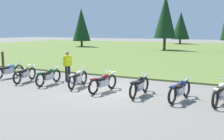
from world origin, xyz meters
name	(u,v)px	position (x,y,z in m)	size (l,w,h in m)	color
ground_plane	(106,91)	(0.00, 0.00, 0.00)	(140.00, 140.00, 0.00)	slate
grass_moorland	(193,51)	(0.00, 25.37, 0.05)	(80.00, 44.00, 0.10)	#5B7033
motorcycle_sky_blue	(9,70)	(-6.74, 0.41, 0.44)	(0.62, 2.09, 0.88)	black
motorcycle_olive	(25,74)	(-5.02, -0.04, 0.44)	(0.69, 2.08, 0.88)	black
motorcycle_british_green	(49,76)	(-3.38, -0.02, 0.44)	(0.62, 2.10, 0.88)	black
motorcycle_silver	(78,78)	(-1.68, 0.17, 0.44)	(0.64, 2.09, 0.88)	black
motorcycle_maroon	(103,82)	(-0.06, -0.20, 0.44)	(0.62, 2.09, 0.88)	black
motorcycle_black	(140,85)	(1.69, -0.12, 0.44)	(0.62, 2.10, 0.88)	black
motorcycle_navy	(180,90)	(3.44, -0.20, 0.44)	(0.69, 2.08, 0.88)	black
motorcycle_cream	(221,93)	(4.95, 0.02, 0.44)	(0.69, 2.08, 0.88)	black
rider_near_row_end	(68,65)	(-2.89, 0.98, 0.95)	(0.33, 0.52, 1.67)	black
trail_marker_post	(3,61)	(-9.42, 2.35, 0.65)	(0.12, 0.12, 1.31)	#47331E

